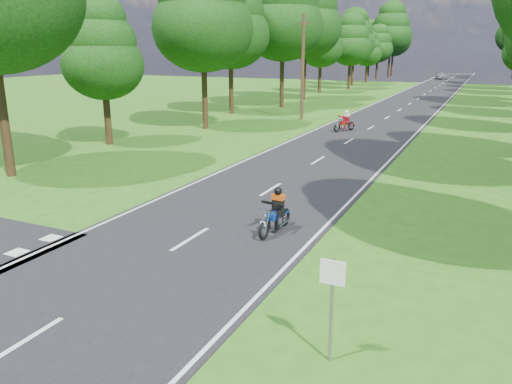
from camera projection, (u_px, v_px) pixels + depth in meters
The scene contains 9 objects.
ground at pixel (149, 265), 13.04m from camera, with size 160.00×160.00×0.00m, color #2B5E15.
main_road at pixel (418, 99), 56.56m from camera, with size 7.00×140.00×0.02m, color black.
road_markings at pixel (414, 100), 54.98m from camera, with size 7.40×140.00×0.01m.
treeline at pixel (447, 26), 62.46m from camera, with size 40.00×115.35×14.78m.
telegraph_pole at pixel (303, 67), 38.73m from camera, with size 1.20×0.26×8.00m.
road_sign at pixel (332, 294), 8.67m from camera, with size 0.45×0.07×2.00m.
rider_near_blue at pixel (275, 211), 15.14m from camera, with size 0.56×1.67×1.39m, color navy, non-canonical shape.
rider_far_red at pixel (345, 121), 34.01m from camera, with size 0.56×1.68×1.40m, color #AB1B0D, non-canonical shape.
distant_car at pixel (442, 76), 92.61m from camera, with size 1.51×3.76×1.28m, color #A7ABAE.
Camera 1 is at (7.63, -9.68, 5.44)m, focal length 35.00 mm.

